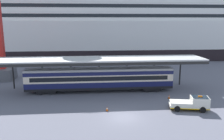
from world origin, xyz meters
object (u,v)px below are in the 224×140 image
Objects in this scene: traffic_cone_near at (169,97)px; traffic_cone_mid at (107,109)px; train_carriage at (100,79)px; service_truck at (193,103)px; cruise_ship at (75,16)px.

traffic_cone_mid is at bearing -156.77° from traffic_cone_near.
train_carriage reaches higher than traffic_cone_near.
service_truck is 8.90× the size of traffic_cone_near.
traffic_cone_mid is at bearing -81.98° from cruise_ship.
traffic_cone_mid is (0.62, -9.13, -2.02)m from train_carriage.
service_truck is (19.19, -53.22, -12.93)m from cruise_ship.
train_carriage is 4.54× the size of service_truck.
traffic_cone_near is 1.02× the size of traffic_cone_mid.
traffic_cone_near is at bearing 23.23° from traffic_cone_mid.
traffic_cone_mid is (7.42, -52.72, -13.62)m from cruise_ship.
traffic_cone_mid is at bearing 177.55° from service_truck.
train_carriage reaches higher than traffic_cone_mid.
traffic_cone_near is (10.72, -4.79, -2.01)m from train_carriage.
train_carriage is 41.13× the size of traffic_cone_mid.
traffic_cone_near is (17.53, -48.38, -13.61)m from cruise_ship.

